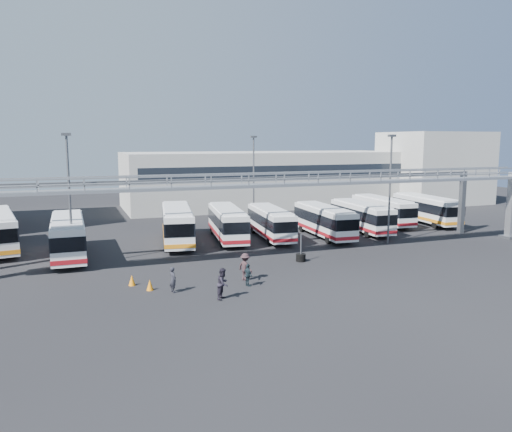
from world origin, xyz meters
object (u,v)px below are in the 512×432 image
object	(u,v)px
bus_1	(68,236)
cone_right	(132,280)
light_pole_back	(254,175)
bus_7	(361,216)
pedestrian_b	(223,284)
light_pole_left	(69,193)
pedestrian_d	(248,275)
bus_9	(426,208)
bus_6	(324,220)
bus_8	(382,210)
cone_left	(150,285)
tire_stack	(301,257)
light_pole_mid	(390,183)
bus_3	(177,223)
pedestrian_c	(245,267)
pedestrian_a	(173,280)
bus_5	(271,222)
bus_4	(227,222)

from	to	relation	value
bus_1	cone_right	bearing A→B (deg)	-68.92
light_pole_back	bus_1	bearing A→B (deg)	-152.66
bus_7	pedestrian_b	size ratio (longest dim) A/B	5.35
bus_1	cone_right	size ratio (longest dim) A/B	15.30
light_pole_back	cone_right	size ratio (longest dim) A/B	14.12
light_pole_left	pedestrian_d	world-z (taller)	light_pole_left
bus_1	bus_9	world-z (taller)	bus_1
pedestrian_b	pedestrian_d	bearing A→B (deg)	-8.45
light_pole_left	bus_6	size ratio (longest dim) A/B	0.97
pedestrian_d	bus_8	bearing A→B (deg)	-65.79
light_pole_left	cone_left	size ratio (longest dim) A/B	14.31
light_pole_back	tire_stack	bearing A→B (deg)	-98.60
bus_1	tire_stack	xyz separation A→B (m)	(17.49, -8.04, -1.48)
light_pole_left	light_pole_mid	xyz separation A→B (m)	(28.00, -1.00, 0.00)
light_pole_left	pedestrian_d	distance (m)	15.31
tire_stack	cone_left	bearing A→B (deg)	-163.76
bus_3	bus_9	xyz separation A→B (m)	(29.79, 1.24, -0.12)
bus_3	light_pole_mid	bearing A→B (deg)	-11.50
bus_9	pedestrian_c	world-z (taller)	bus_9
pedestrian_a	light_pole_left	bearing A→B (deg)	18.35
bus_9	pedestrian_a	bearing A→B (deg)	-148.86
bus_9	pedestrian_b	distance (m)	36.04
light_pole_left	bus_1	distance (m)	5.23
bus_3	cone_right	world-z (taller)	bus_3
bus_1	pedestrian_b	bearing A→B (deg)	-59.67
bus_5	bus_9	bearing A→B (deg)	12.60
bus_6	tire_stack	xyz separation A→B (m)	(-6.70, -8.61, -1.36)
bus_4	pedestrian_b	distance (m)	18.52
tire_stack	pedestrian_c	bearing A→B (deg)	-148.84
cone_left	cone_right	size ratio (longest dim) A/B	0.99
bus_3	bus_6	xyz separation A→B (m)	(14.52, -2.06, -0.17)
tire_stack	bus_6	bearing A→B (deg)	52.12
pedestrian_b	pedestrian_d	distance (m)	3.10
pedestrian_a	bus_6	bearing A→B (deg)	-68.04
light_pole_back	pedestrian_d	size ratio (longest dim) A/B	6.72
light_pole_mid	light_pole_left	bearing A→B (deg)	177.95
bus_7	bus_9	bearing A→B (deg)	15.05
bus_4	bus_8	size ratio (longest dim) A/B	1.04
bus_1	cone_left	bearing A→B (deg)	-67.35
bus_6	bus_7	distance (m)	5.33
bus_6	bus_7	world-z (taller)	bus_6
pedestrian_c	light_pole_left	bearing A→B (deg)	29.85
bus_4	bus_5	bearing A→B (deg)	-2.35
cone_left	bus_3	bearing A→B (deg)	71.56
light_pole_left	bus_4	size ratio (longest dim) A/B	0.94
bus_4	bus_5	xyz separation A→B (m)	(4.25, -0.80, -0.09)
pedestrian_c	tire_stack	distance (m)	7.05
light_pole_back	bus_4	distance (m)	10.60
bus_5	cone_left	world-z (taller)	bus_5
pedestrian_a	pedestrian_c	xyz separation A→B (m)	(5.27, 1.01, 0.12)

